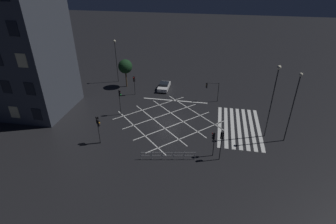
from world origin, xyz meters
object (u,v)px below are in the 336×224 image
object	(u,v)px
waiting_car	(164,86)
street_lamp_east	(116,55)
traffic_light_nw_main	(98,124)
street_lamp_far	(274,91)
traffic_light_nw_cross	(99,126)
street_tree_near	(125,67)
traffic_light_sw_main	(221,140)
traffic_light_median_north	(120,97)
traffic_light_se_cross	(211,87)
traffic_light_sw_cross	(214,139)
traffic_light_ne_main	(134,82)
street_lamp_west	(294,100)

from	to	relation	value
waiting_car	street_lamp_east	bearing A→B (deg)	-101.57
traffic_light_nw_main	street_lamp_far	size ratio (longest dim) A/B	0.39
traffic_light_nw_cross	street_tree_near	size ratio (longest dim) A/B	0.68
traffic_light_sw_main	street_tree_near	distance (m)	25.51
traffic_light_nw_main	street_lamp_east	size ratio (longest dim) A/B	0.47
traffic_light_sw_main	traffic_light_nw_main	distance (m)	15.19
traffic_light_median_north	street_lamp_east	world-z (taller)	street_lamp_east
traffic_light_se_cross	street_tree_near	size ratio (longest dim) A/B	0.65
traffic_light_sw_cross	street_lamp_east	xyz separation A→B (m)	(20.01, 19.03, 3.04)
traffic_light_nw_cross	street_tree_near	distance (m)	18.29
traffic_light_nw_cross	street_lamp_far	xyz separation A→B (m)	(5.51, -20.93, 4.07)
traffic_light_sw_main	street_lamp_far	bearing A→B (deg)	-44.77
street_lamp_east	waiting_car	size ratio (longest dim) A/B	2.01
traffic_light_nw_cross	traffic_light_sw_main	bearing A→B (deg)	-1.69
traffic_light_sw_cross	street_tree_near	xyz separation A→B (m)	(18.01, 16.64, 1.55)
traffic_light_nw_main	street_tree_near	size ratio (longest dim) A/B	0.73
street_tree_near	street_lamp_east	bearing A→B (deg)	50.04
traffic_light_sw_main	street_lamp_east	distance (m)	28.71
street_lamp_east	street_tree_near	bearing A→B (deg)	-129.96
street_tree_near	traffic_light_se_cross	bearing A→B (deg)	-101.58
street_lamp_far	street_tree_near	size ratio (longest dim) A/B	1.89
traffic_light_sw_main	traffic_light_sw_cross	distance (m)	1.08
traffic_light_se_cross	traffic_light_nw_cross	world-z (taller)	traffic_light_nw_cross
traffic_light_sw_main	traffic_light_nw_main	bearing A→B (deg)	87.57
street_lamp_east	street_tree_near	world-z (taller)	street_lamp_east
traffic_light_sw_main	street_lamp_east	size ratio (longest dim) A/B	0.47
traffic_light_se_cross	street_lamp_east	size ratio (longest dim) A/B	0.41
traffic_light_se_cross	street_lamp_far	bearing A→B (deg)	129.20
traffic_light_se_cross	street_lamp_far	size ratio (longest dim) A/B	0.34
traffic_light_ne_main	waiting_car	size ratio (longest dim) A/B	0.84
traffic_light_se_cross	traffic_light_sw_cross	bearing A→B (deg)	93.13
street_lamp_east	street_lamp_west	xyz separation A→B (m)	(-15.20, -28.18, 0.55)
street_lamp_east	waiting_car	bearing A→B (deg)	-101.57
traffic_light_ne_main	street_lamp_west	distance (m)	25.52
traffic_light_median_north	street_lamp_west	world-z (taller)	street_lamp_west
street_tree_near	waiting_car	world-z (taller)	street_tree_near
traffic_light_median_north	traffic_light_sw_main	bearing A→B (deg)	-28.36
traffic_light_nw_main	traffic_light_sw_cross	bearing A→B (deg)	-90.55
street_lamp_east	traffic_light_nw_cross	bearing A→B (deg)	-166.33
traffic_light_median_north	street_tree_near	xyz separation A→B (m)	(10.46, 2.59, 0.97)
traffic_light_sw_cross	street_lamp_west	size ratio (longest dim) A/B	0.35
traffic_light_sw_main	street_lamp_far	xyz separation A→B (m)	(5.96, -5.91, 3.87)
street_lamp_far	traffic_light_nw_cross	bearing A→B (deg)	104.76
traffic_light_nw_main	street_lamp_far	world-z (taller)	street_lamp_far
traffic_light_se_cross	street_lamp_west	xyz separation A→B (m)	(-9.95, -9.96, 3.50)
street_lamp_far	traffic_light_median_north	bearing A→B (deg)	84.24
traffic_light_sw_main	traffic_light_nw_main	xyz separation A→B (m)	(0.64, 15.17, -0.01)
traffic_light_nw_cross	street_lamp_far	world-z (taller)	street_lamp_far
traffic_light_median_north	waiting_car	size ratio (longest dim) A/B	1.02
traffic_light_ne_main	street_tree_near	world-z (taller)	street_tree_near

